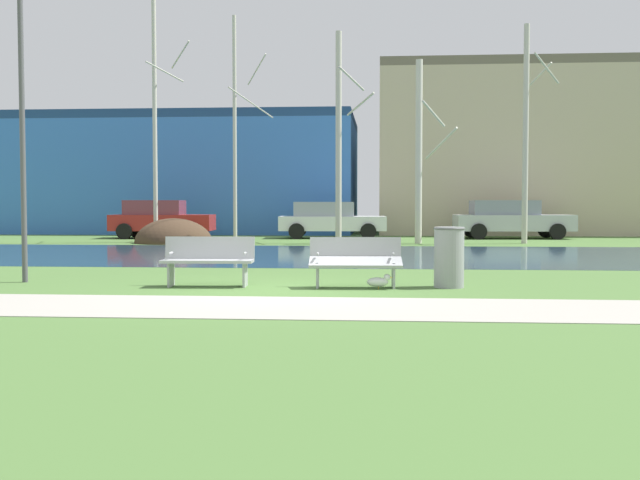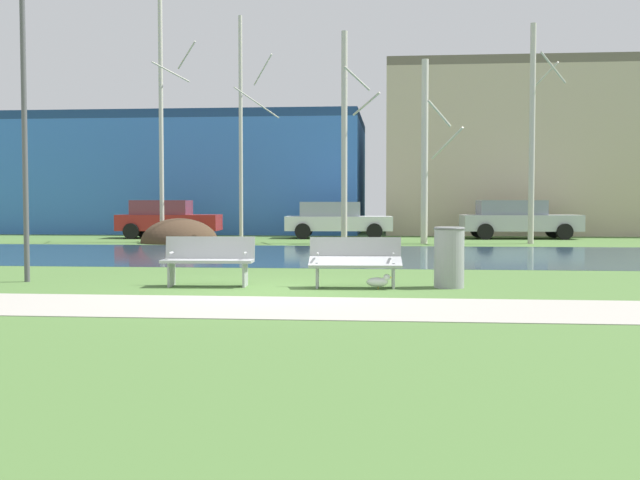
# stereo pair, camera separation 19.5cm
# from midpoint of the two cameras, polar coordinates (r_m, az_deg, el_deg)

# --- Properties ---
(ground_plane) EXTENTS (120.00, 120.00, 0.00)m
(ground_plane) POSITION_cam_midpoint_polar(r_m,az_deg,el_deg) (23.06, -0.03, -0.90)
(ground_plane) COLOR #476B33
(paved_path_strip) EXTENTS (60.00, 2.33, 0.01)m
(paved_path_strip) POSITION_cam_midpoint_polar(r_m,az_deg,el_deg) (11.05, -5.13, -4.91)
(paved_path_strip) COLOR #9E998E
(paved_path_strip) RESTS_ON ground
(river_band) EXTENTS (80.00, 8.99, 0.01)m
(river_band) POSITION_cam_midpoint_polar(r_m,az_deg,el_deg) (21.88, -0.28, -1.09)
(river_band) COLOR #284256
(river_band) RESTS_ON ground
(soil_mound) EXTENTS (2.82, 2.70, 1.80)m
(soil_mound) POSITION_cam_midpoint_polar(r_m,az_deg,el_deg) (28.85, -10.87, -0.21)
(soil_mound) COLOR #423021
(soil_mound) RESTS_ON ground
(bench_left) EXTENTS (1.63, 0.64, 0.87)m
(bench_left) POSITION_cam_midpoint_polar(r_m,az_deg,el_deg) (13.85, -8.60, -1.43)
(bench_left) COLOR #9EA0A3
(bench_left) RESTS_ON ground
(bench_right) EXTENTS (1.62, 0.64, 0.87)m
(bench_right) POSITION_cam_midpoint_polar(r_m,az_deg,el_deg) (13.50, 2.20, -1.51)
(bench_right) COLOR #9EA0A3
(bench_right) RESTS_ON ground
(trash_bin) EXTENTS (0.54, 0.54, 1.05)m
(trash_bin) POSITION_cam_midpoint_polar(r_m,az_deg,el_deg) (13.68, 9.04, -1.18)
(trash_bin) COLOR gray
(trash_bin) RESTS_ON ground
(seagull) EXTENTS (0.44, 0.16, 0.26)m
(seagull) POSITION_cam_midpoint_polar(r_m,az_deg,el_deg) (13.31, 3.92, -3.05)
(seagull) COLOR white
(seagull) RESTS_ON ground
(streetlamp) EXTENTS (0.32, 0.32, 5.99)m
(streetlamp) POSITION_cam_midpoint_polar(r_m,az_deg,el_deg) (15.59, -21.40, 11.65)
(streetlamp) COLOR #4C4C51
(streetlamp) RESTS_ON ground
(birch_far_left) EXTENTS (1.48, 2.50, 9.42)m
(birch_far_left) POSITION_cam_midpoint_polar(r_m,az_deg,el_deg) (29.73, -12.15, 9.12)
(birch_far_left) COLOR #BCB7A8
(birch_far_left) RESTS_ON ground
(birch_left) EXTENTS (1.54, 2.67, 8.41)m
(birch_left) POSITION_cam_midpoint_polar(r_m,az_deg,el_deg) (29.45, -6.39, 8.24)
(birch_left) COLOR #BCB7A8
(birch_left) RESTS_ON ground
(birch_center_left) EXTENTS (1.41, 2.23, 7.60)m
(birch_center_left) POSITION_cam_midpoint_polar(r_m,az_deg,el_deg) (28.19, 1.24, 7.66)
(birch_center_left) COLOR #BCB7A8
(birch_center_left) RESTS_ON ground
(birch_center) EXTENTS (1.50, 2.28, 6.57)m
(birch_center) POSITION_cam_midpoint_polar(r_m,az_deg,el_deg) (28.26, 7.14, 6.51)
(birch_center) COLOR beige
(birch_center) RESTS_ON ground
(birch_center_right) EXTENTS (1.24, 2.01, 7.81)m
(birch_center_right) POSITION_cam_midpoint_polar(r_m,az_deg,el_deg) (28.93, 14.71, 7.70)
(birch_center_right) COLOR #BCB7A8
(birch_center_right) RESTS_ON ground
(parked_van_nearest_red) EXTENTS (4.21, 2.14, 1.57)m
(parked_van_nearest_red) POSITION_cam_midpoint_polar(r_m,az_deg,el_deg) (32.68, -11.79, 1.55)
(parked_van_nearest_red) COLOR maroon
(parked_van_nearest_red) RESTS_ON ground
(parked_sedan_second_white) EXTENTS (4.45, 2.18, 1.50)m
(parked_sedan_second_white) POSITION_cam_midpoint_polar(r_m,az_deg,el_deg) (32.02, 0.55, 1.53)
(parked_sedan_second_white) COLOR silver
(parked_sedan_second_white) RESTS_ON ground
(parked_hatch_third_silver) EXTENTS (4.80, 2.14, 1.56)m
(parked_hatch_third_silver) POSITION_cam_midpoint_polar(r_m,az_deg,el_deg) (32.61, 13.64, 1.53)
(parked_hatch_third_silver) COLOR #B2B5BC
(parked_hatch_third_silver) RESTS_ON ground
(building_blue_store) EXTENTS (17.05, 9.38, 5.70)m
(building_blue_store) POSITION_cam_midpoint_polar(r_m,az_deg,el_deg) (40.32, -9.85, 4.69)
(building_blue_store) COLOR #3870C6
(building_blue_store) RESTS_ON ground
(building_beige_block) EXTENTS (16.07, 9.59, 7.88)m
(building_beige_block) POSITION_cam_midpoint_polar(r_m,az_deg,el_deg) (40.09, 15.90, 6.19)
(building_beige_block) COLOR #BCAD8E
(building_beige_block) RESTS_ON ground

